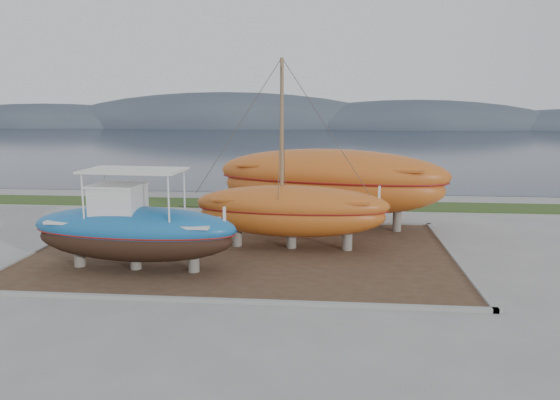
# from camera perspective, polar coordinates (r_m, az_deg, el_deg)

# --- Properties ---
(ground) EXTENTS (140.00, 140.00, 0.00)m
(ground) POSITION_cam_1_polar(r_m,az_deg,el_deg) (20.52, -5.72, -8.55)
(ground) COLOR gray
(ground) RESTS_ON ground
(dirt_patch) EXTENTS (18.00, 12.00, 0.06)m
(dirt_patch) POSITION_cam_1_polar(r_m,az_deg,el_deg) (24.27, -3.91, -5.46)
(dirt_patch) COLOR #422D1E
(dirt_patch) RESTS_ON ground
(curb_frame) EXTENTS (18.60, 12.60, 0.15)m
(curb_frame) POSITION_cam_1_polar(r_m,az_deg,el_deg) (24.26, -3.91, -5.36)
(curb_frame) COLOR gray
(curb_frame) RESTS_ON ground
(grass_strip) EXTENTS (44.00, 3.00, 0.08)m
(grass_strip) POSITION_cam_1_polar(r_m,az_deg,el_deg) (35.37, -0.91, -0.41)
(grass_strip) COLOR #284219
(grass_strip) RESTS_ON ground
(sea) EXTENTS (260.00, 100.00, 0.04)m
(sea) POSITION_cam_1_polar(r_m,az_deg,el_deg) (89.37, 2.96, 6.03)
(sea) COLOR #182331
(sea) RESTS_ON ground
(mountain_ridge) EXTENTS (200.00, 36.00, 20.00)m
(mountain_ridge) POSITION_cam_1_polar(r_m,az_deg,el_deg) (144.25, 3.93, 7.64)
(mountain_ridge) COLOR #333D49
(mountain_ridge) RESTS_ON ground
(blue_caique) EXTENTS (8.38, 3.04, 3.97)m
(blue_caique) POSITION_cam_1_polar(r_m,az_deg,el_deg) (22.04, -15.04, -2.02)
(blue_caique) COLOR #1A62A3
(blue_caique) RESTS_ON dirt_patch
(white_dinghy) EXTENTS (4.23, 2.81, 1.19)m
(white_dinghy) POSITION_cam_1_polar(r_m,az_deg,el_deg) (28.18, -17.31, -2.38)
(white_dinghy) COLOR silver
(white_dinghy) RESTS_ON dirt_patch
(orange_sailboat) EXTENTS (8.82, 2.97, 8.38)m
(orange_sailboat) POSITION_cam_1_polar(r_m,az_deg,el_deg) (24.06, 1.23, 4.67)
(orange_sailboat) COLOR #B1541B
(orange_sailboat) RESTS_ON dirt_patch
(orange_bare_hull) EXTENTS (12.67, 6.05, 3.99)m
(orange_bare_hull) POSITION_cam_1_polar(r_m,az_deg,el_deg) (28.71, 5.24, 1.13)
(orange_bare_hull) COLOR #B1541B
(orange_bare_hull) RESTS_ON dirt_patch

